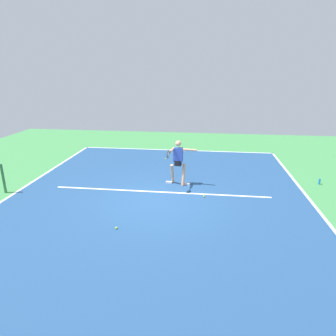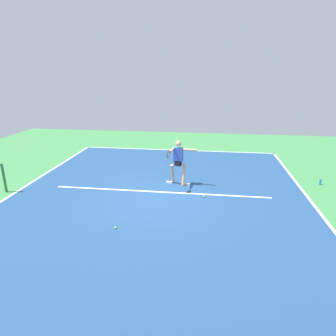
% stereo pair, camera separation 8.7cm
% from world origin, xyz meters
% --- Properties ---
extents(ground_plane, '(23.14, 23.14, 0.00)m').
position_xyz_m(ground_plane, '(0.00, 0.00, 0.00)').
color(ground_plane, '#428E4C').
extents(court_surface, '(10.37, 13.42, 0.00)m').
position_xyz_m(court_surface, '(0.00, 0.00, 0.00)').
color(court_surface, navy).
rests_on(court_surface, ground_plane).
extents(court_line_baseline_near, '(10.37, 0.10, 0.01)m').
position_xyz_m(court_line_baseline_near, '(0.00, -6.66, 0.00)').
color(court_line_baseline_near, white).
rests_on(court_line_baseline_near, ground_plane).
extents(court_line_sideline_left, '(0.10, 13.42, 0.01)m').
position_xyz_m(court_line_sideline_left, '(-5.13, 0.00, 0.00)').
color(court_line_sideline_left, white).
rests_on(court_line_sideline_left, ground_plane).
extents(court_line_sideline_right, '(0.10, 13.42, 0.01)m').
position_xyz_m(court_line_sideline_right, '(5.13, 0.00, 0.00)').
color(court_line_sideline_right, white).
rests_on(court_line_sideline_right, ground_plane).
extents(court_line_service, '(7.77, 0.10, 0.01)m').
position_xyz_m(court_line_service, '(0.00, -0.73, 0.00)').
color(court_line_service, white).
rests_on(court_line_service, ground_plane).
extents(court_line_centre_mark, '(0.10, 0.30, 0.01)m').
position_xyz_m(court_line_centre_mark, '(0.00, -6.46, 0.00)').
color(court_line_centre_mark, white).
rests_on(court_line_centre_mark, ground_plane).
extents(net_post, '(0.09, 0.09, 1.07)m').
position_xyz_m(net_post, '(5.48, 0.00, 0.54)').
color(net_post, '#38753D').
rests_on(net_post, ground_plane).
extents(tennis_player, '(1.17, 1.22, 1.73)m').
position_xyz_m(tennis_player, '(-0.56, -1.57, 0.98)').
color(tennis_player, tan).
rests_on(tennis_player, ground_plane).
extents(tennis_ball_by_baseline, '(0.07, 0.07, 0.07)m').
position_xyz_m(tennis_ball_by_baseline, '(-1.57, -0.47, 0.03)').
color(tennis_ball_by_baseline, '#C6E53D').
rests_on(tennis_ball_by_baseline, ground_plane).
extents(tennis_ball_centre_court, '(0.07, 0.07, 0.07)m').
position_xyz_m(tennis_ball_centre_court, '(0.81, 2.00, 0.03)').
color(tennis_ball_centre_court, '#C6E53D').
rests_on(tennis_ball_centre_court, ground_plane).
extents(tennis_ball_near_service_line, '(0.07, 0.07, 0.07)m').
position_xyz_m(tennis_ball_near_service_line, '(0.33, -4.77, 0.03)').
color(tennis_ball_near_service_line, '#CCE033').
rests_on(tennis_ball_near_service_line, ground_plane).
extents(water_bottle, '(0.07, 0.07, 0.22)m').
position_xyz_m(water_bottle, '(-5.96, -2.25, 0.11)').
color(water_bottle, blue).
rests_on(water_bottle, ground_plane).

